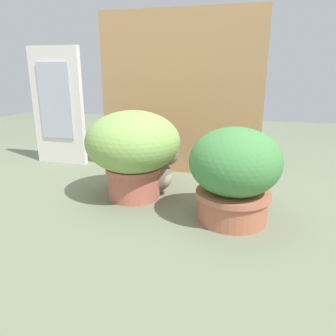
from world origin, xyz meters
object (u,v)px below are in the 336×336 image
Objects in this scene: cat at (151,172)px; leafy_planter at (234,172)px; mushroom_ornament_pink at (124,185)px; grass_planter at (133,148)px.

leafy_planter is at bearing -24.44° from cat.
cat is (-0.44, 0.20, -0.10)m from leafy_planter.
grass_planter is at bearing 61.39° from mushroom_ornament_pink.
cat is at bearing 41.04° from grass_planter.
grass_planter is 0.17m from cat.
cat is (0.07, 0.06, -0.14)m from grass_planter.
cat is at bearing 49.62° from mushroom_ornament_pink.
leafy_planter is 0.57m from mushroom_ornament_pink.
leafy_planter is (0.51, -0.14, -0.04)m from grass_planter.
leafy_planter is at bearing -8.29° from mushroom_ornament_pink.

